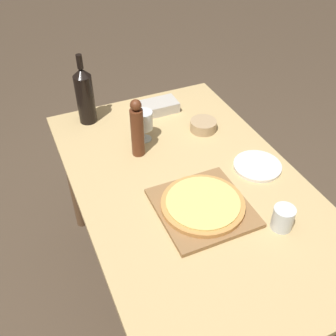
% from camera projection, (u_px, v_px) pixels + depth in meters
% --- Properties ---
extents(ground_plane, '(12.00, 12.00, 0.00)m').
position_uv_depth(ground_plane, '(185.00, 288.00, 2.09)').
color(ground_plane, '#4C3D2D').
extents(dining_table, '(0.90, 1.46, 0.76)m').
position_uv_depth(dining_table, '(190.00, 200.00, 1.66)').
color(dining_table, tan).
rests_on(dining_table, ground_plane).
extents(cutting_board, '(0.34, 0.35, 0.02)m').
position_uv_depth(cutting_board, '(203.00, 208.00, 1.49)').
color(cutting_board, olive).
rests_on(cutting_board, dining_table).
extents(pizza, '(0.32, 0.32, 0.02)m').
position_uv_depth(pizza, '(203.00, 204.00, 1.47)').
color(pizza, '#C68947').
rests_on(pizza, cutting_board).
extents(wine_bottle, '(0.09, 0.09, 0.35)m').
position_uv_depth(wine_bottle, '(85.00, 95.00, 1.86)').
color(wine_bottle, black).
rests_on(wine_bottle, dining_table).
extents(pepper_mill, '(0.06, 0.06, 0.27)m').
position_uv_depth(pepper_mill, '(137.00, 129.00, 1.67)').
color(pepper_mill, '#5B2D19').
rests_on(pepper_mill, dining_table).
extents(wine_glass, '(0.08, 0.08, 0.15)m').
position_uv_depth(wine_glass, '(144.00, 121.00, 1.77)').
color(wine_glass, silver).
rests_on(wine_glass, dining_table).
extents(small_bowl, '(0.13, 0.13, 0.05)m').
position_uv_depth(small_bowl, '(203.00, 125.00, 1.88)').
color(small_bowl, tan).
rests_on(small_bowl, dining_table).
extents(drinking_tumbler, '(0.08, 0.08, 0.09)m').
position_uv_depth(drinking_tumbler, '(283.00, 218.00, 1.40)').
color(drinking_tumbler, silver).
rests_on(drinking_tumbler, dining_table).
extents(dinner_plate, '(0.20, 0.20, 0.01)m').
position_uv_depth(dinner_plate, '(257.00, 166.00, 1.68)').
color(dinner_plate, silver).
rests_on(dinner_plate, dining_table).
extents(food_container, '(0.19, 0.11, 0.05)m').
position_uv_depth(food_container, '(159.00, 106.00, 2.01)').
color(food_container, '#BCB7AD').
rests_on(food_container, dining_table).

